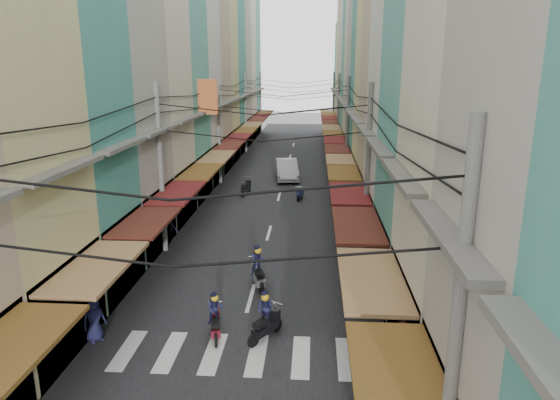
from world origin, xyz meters
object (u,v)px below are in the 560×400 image
at_px(white_car, 287,179).
at_px(market_umbrella, 443,316).
at_px(bicycle, 401,315).
at_px(traffic_sign, 419,290).

xyz_separation_m(white_car, market_umbrella, (5.76, -26.98, 2.26)).
xyz_separation_m(white_car, bicycle, (5.49, -22.71, 0.00)).
bearing_deg(bicycle, market_umbrella, 164.98).
height_order(market_umbrella, traffic_sign, traffic_sign).
relative_size(bicycle, market_umbrella, 0.65).
bearing_deg(bicycle, traffic_sign, 164.95).
distance_m(bicycle, market_umbrella, 4.83).
height_order(white_car, traffic_sign, traffic_sign).
height_order(white_car, market_umbrella, market_umbrella).
bearing_deg(traffic_sign, white_car, 102.81).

